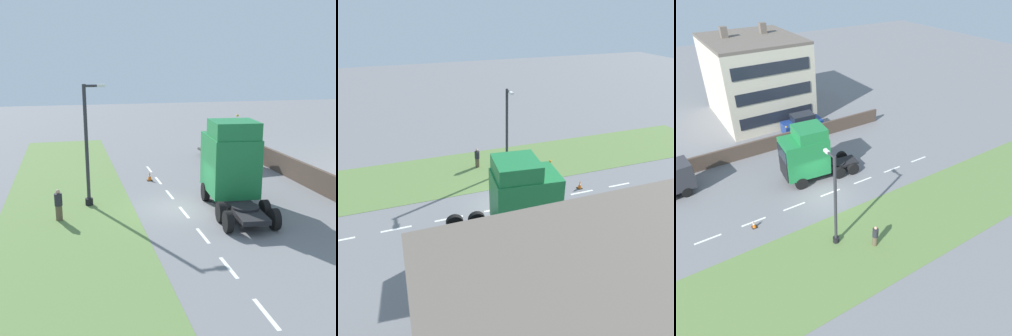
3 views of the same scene
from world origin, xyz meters
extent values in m
plane|color=slate|center=(0.00, 0.00, 0.00)|extent=(120.00, 120.00, 0.00)
cube|color=#607F42|center=(-6.00, 0.00, 0.01)|extent=(7.00, 44.00, 0.01)
cube|color=white|center=(0.00, -10.30, 0.00)|extent=(0.16, 1.80, 0.00)
cube|color=white|center=(0.00, -7.10, 0.00)|extent=(0.16, 1.80, 0.00)
cube|color=white|center=(0.00, -3.90, 0.00)|extent=(0.16, 1.80, 0.00)
cube|color=white|center=(0.00, -0.70, 0.00)|extent=(0.16, 1.80, 0.00)
cube|color=white|center=(0.00, 2.50, 0.00)|extent=(0.16, 1.80, 0.00)
cube|color=white|center=(0.00, 5.70, 0.00)|extent=(0.16, 1.80, 0.00)
cube|color=white|center=(0.00, 8.90, 0.00)|extent=(0.16, 1.80, 0.00)
cube|color=#4C3D33|center=(9.00, 0.00, 0.72)|extent=(0.25, 24.00, 1.44)
cube|color=#1E232D|center=(12.48, -1.60, 4.24)|extent=(0.08, 8.09, 1.19)
cube|color=#1E232D|center=(12.48, -1.60, 6.78)|extent=(0.08, 8.09, 1.19)
cube|color=black|center=(2.66, -1.41, 0.67)|extent=(2.01, 6.68, 0.24)
cube|color=#1E7A3D|center=(2.80, 0.06, 2.34)|extent=(2.84, 3.85, 3.10)
cube|color=black|center=(2.98, 1.89, 1.66)|extent=(2.11, 0.27, 1.74)
cube|color=black|center=(2.98, 1.89, 3.02)|extent=(2.24, 0.28, 0.99)
cube|color=#1E7A3D|center=(2.75, -0.48, 4.34)|extent=(2.59, 2.57, 0.90)
sphere|color=orange|center=(3.59, 1.07, 4.86)|extent=(0.14, 0.14, 0.14)
cylinder|color=black|center=(2.51, -2.89, 0.85)|extent=(1.50, 1.50, 0.12)
cylinder|color=black|center=(1.75, 0.99, 0.52)|extent=(0.42, 1.07, 1.04)
cylinder|color=black|center=(4.02, 0.76, 0.52)|extent=(0.42, 1.07, 1.04)
cylinder|color=black|center=(1.40, -2.45, 0.52)|extent=(0.42, 1.07, 1.04)
cylinder|color=black|center=(3.68, -2.67, 0.52)|extent=(0.42, 1.07, 1.04)
cylinder|color=black|center=(1.27, -3.75, 0.52)|extent=(0.42, 1.07, 1.04)
cylinder|color=black|center=(3.55, -3.98, 0.52)|extent=(0.42, 1.07, 1.04)
cylinder|color=black|center=(-4.84, 1.70, 0.20)|extent=(0.43, 0.43, 0.40)
cylinder|color=#2D2D33|center=(-4.84, 1.70, 3.34)|extent=(0.20, 0.20, 6.68)
cylinder|color=#2D2D33|center=(-4.39, 1.70, 6.58)|extent=(0.90, 0.14, 0.14)
cube|color=silver|center=(-3.94, 1.70, 6.58)|extent=(0.44, 0.20, 0.16)
cylinder|color=brown|center=(-6.45, -0.31, 0.39)|extent=(0.34, 0.34, 0.79)
cylinder|color=#26262D|center=(-6.45, -0.31, 1.10)|extent=(0.39, 0.39, 0.62)
sphere|color=tan|center=(-6.45, -0.31, 1.52)|extent=(0.21, 0.21, 0.21)
cube|color=black|center=(-0.57, 5.84, 0.01)|extent=(0.36, 0.36, 0.03)
cone|color=orange|center=(-0.57, 5.84, 0.31)|extent=(0.28, 0.28, 0.55)
cylinder|color=white|center=(-0.57, 5.84, 0.33)|extent=(0.17, 0.17, 0.07)
camera|label=1|loc=(-5.84, -21.08, 7.78)|focal=45.00mm
camera|label=2|loc=(17.19, -6.16, 12.21)|focal=35.00mm
camera|label=3|loc=(-18.31, 9.63, 16.14)|focal=35.00mm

